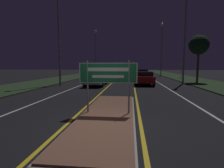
% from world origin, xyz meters
% --- Properties ---
extents(ground_plane, '(160.00, 160.00, 0.00)m').
position_xyz_m(ground_plane, '(0.00, 0.00, 0.00)').
color(ground_plane, black).
extents(median_island, '(2.14, 7.87, 0.10)m').
position_xyz_m(median_island, '(0.00, 1.48, 0.04)').
color(median_island, '#999993').
rests_on(median_island, ground_plane).
extents(verge_left, '(5.00, 100.00, 0.08)m').
position_xyz_m(verge_left, '(-9.50, 20.00, 0.04)').
color(verge_left, '#23381E').
rests_on(verge_left, ground_plane).
extents(verge_right, '(5.00, 100.00, 0.08)m').
position_xyz_m(verge_right, '(9.50, 20.00, 0.04)').
color(verge_right, '#23381E').
rests_on(verge_right, ground_plane).
extents(centre_line_yellow_left, '(0.12, 70.00, 0.01)m').
position_xyz_m(centre_line_yellow_left, '(-1.26, 25.00, 0.00)').
color(centre_line_yellow_left, gold).
rests_on(centre_line_yellow_left, ground_plane).
extents(centre_line_yellow_right, '(0.12, 70.00, 0.01)m').
position_xyz_m(centre_line_yellow_right, '(1.26, 25.00, 0.00)').
color(centre_line_yellow_right, gold).
rests_on(centre_line_yellow_right, ground_plane).
extents(lane_line_white_left, '(0.12, 70.00, 0.01)m').
position_xyz_m(lane_line_white_left, '(-4.20, 25.00, 0.00)').
color(lane_line_white_left, silver).
rests_on(lane_line_white_left, ground_plane).
extents(lane_line_white_right, '(0.12, 70.00, 0.01)m').
position_xyz_m(lane_line_white_right, '(4.20, 25.00, 0.00)').
color(lane_line_white_right, silver).
rests_on(lane_line_white_right, ground_plane).
extents(edge_line_white_left, '(0.10, 70.00, 0.01)m').
position_xyz_m(edge_line_white_left, '(-7.20, 25.00, 0.00)').
color(edge_line_white_left, silver).
rests_on(edge_line_white_left, ground_plane).
extents(edge_line_white_right, '(0.10, 70.00, 0.01)m').
position_xyz_m(edge_line_white_right, '(7.20, 25.00, 0.00)').
color(edge_line_white_right, silver).
rests_on(edge_line_white_right, ground_plane).
extents(highway_sign, '(2.33, 0.07, 2.12)m').
position_xyz_m(highway_sign, '(0.00, 1.47, 1.62)').
color(highway_sign, gray).
rests_on(highway_sign, median_island).
extents(streetlight_left_near, '(0.47, 0.47, 9.85)m').
position_xyz_m(streetlight_left_near, '(-6.24, 11.60, 5.95)').
color(streetlight_left_near, gray).
rests_on(streetlight_left_near, ground_plane).
extents(streetlight_left_far, '(0.60, 0.60, 9.25)m').
position_xyz_m(streetlight_left_far, '(-6.30, 30.39, 6.35)').
color(streetlight_left_far, gray).
rests_on(streetlight_left_far, ground_plane).
extents(streetlight_right_near, '(0.55, 0.55, 10.12)m').
position_xyz_m(streetlight_right_near, '(6.65, 14.51, 6.60)').
color(streetlight_right_near, gray).
rests_on(streetlight_right_near, ground_plane).
extents(streetlight_right_far, '(0.54, 0.54, 9.80)m').
position_xyz_m(streetlight_right_far, '(6.58, 28.45, 6.36)').
color(streetlight_right_far, gray).
rests_on(streetlight_right_far, ground_plane).
extents(car_receding_0, '(1.95, 4.57, 1.38)m').
position_xyz_m(car_receding_0, '(2.31, 13.30, 0.75)').
color(car_receding_0, maroon).
rests_on(car_receding_0, ground_plane).
extents(car_receding_1, '(1.88, 4.74, 1.43)m').
position_xyz_m(car_receding_1, '(2.81, 23.43, 0.75)').
color(car_receding_1, maroon).
rests_on(car_receding_1, ground_plane).
extents(car_approaching_0, '(1.88, 4.62, 1.40)m').
position_xyz_m(car_approaching_0, '(-2.57, 12.03, 0.73)').
color(car_approaching_0, silver).
rests_on(car_approaching_0, ground_plane).
extents(car_approaching_1, '(1.87, 4.69, 1.31)m').
position_xyz_m(car_approaching_1, '(-5.83, 26.83, 0.71)').
color(car_approaching_1, maroon).
rests_on(car_approaching_1, ground_plane).
extents(car_approaching_2, '(1.92, 4.34, 1.47)m').
position_xyz_m(car_approaching_2, '(-5.76, 35.44, 0.77)').
color(car_approaching_2, navy).
rests_on(car_approaching_2, ground_plane).
extents(warning_sign, '(0.60, 0.06, 2.30)m').
position_xyz_m(warning_sign, '(8.67, 22.55, 1.47)').
color(warning_sign, gray).
rests_on(warning_sign, verge_right).
extents(roadside_palm_right, '(2.25, 2.25, 5.46)m').
position_xyz_m(roadside_palm_right, '(8.74, 16.15, 4.37)').
color(roadside_palm_right, '#4C3823').
rests_on(roadside_palm_right, verge_right).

